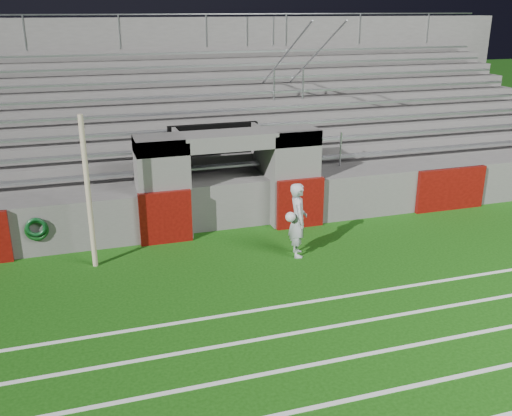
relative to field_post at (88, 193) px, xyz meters
name	(u,v)px	position (x,y,z in m)	size (l,w,h in m)	color
ground	(272,284)	(3.59, -2.09, -1.75)	(90.00, 90.00, 0.00)	#13460B
field_post	(88,193)	(0.00, 0.00, 0.00)	(0.12, 0.12, 3.50)	#C8B194
stadium_structure	(194,139)	(3.59, 5.88, -0.26)	(26.00, 8.48, 5.42)	#595754
goalkeeper_with_ball	(298,220)	(4.65, -0.84, -0.85)	(0.64, 0.73, 1.80)	#ABAFB5
hose_coil	(36,229)	(-1.23, 0.84, -1.01)	(0.55, 0.15, 0.60)	#0B3910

